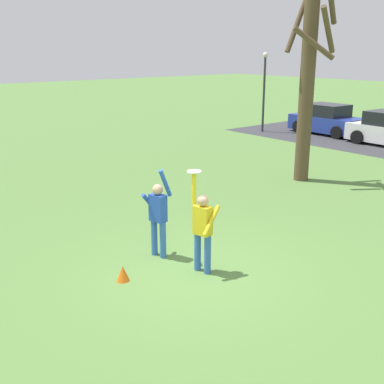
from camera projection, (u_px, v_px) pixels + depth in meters
name	position (u px, v px, depth m)	size (l,w,h in m)	color
ground_plane	(195.00, 273.00, 9.88)	(120.00, 120.00, 0.00)	#567F3D
person_catcher	(203.00, 227.00, 9.69)	(0.57, 0.49, 2.08)	#3366B7
person_defender	(158.00, 214.00, 10.44)	(0.60, 0.51, 2.04)	#3366B7
frisbee_disc	(194.00, 172.00, 9.51)	(0.28, 0.28, 0.02)	white
parked_car_blue	(328.00, 120.00, 25.99)	(4.15, 2.14, 1.59)	#233893
bare_tree_tall	(308.00, 80.00, 15.99)	(1.59, 1.79, 7.01)	brown
lamppost_by_lot	(264.00, 84.00, 26.15)	(0.28, 0.28, 4.26)	#2D2D33
field_cone_orange	(123.00, 273.00, 9.52)	(0.26, 0.26, 0.32)	orange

